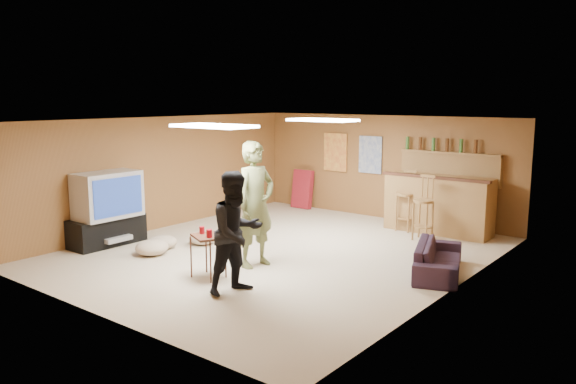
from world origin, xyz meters
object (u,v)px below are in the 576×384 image
Objects in this scene: person_black at (237,233)px; tv_body at (108,195)px; bar_counter at (438,204)px; sofa at (438,259)px; person_olive at (256,204)px; tray_table at (208,256)px.

tv_body is at bearing 95.12° from person_black.
bar_counter reaches higher than sofa.
bar_counter is 1.04× the size of person_olive.
person_black is (0.60, -1.06, -0.15)m from person_olive.
tv_body is 2.74m from tray_table.
person_black reaches higher than sofa.
tray_table is at bearing 111.36° from sofa.
bar_counter is 2.66m from sofa.
tv_body is at bearing -133.00° from bar_counter.
tray_table is (-0.75, 0.20, -0.50)m from person_black.
tv_body is 0.70× the size of sofa.
person_olive is 1.22× the size of sofa.
person_olive is at bearing 40.87° from person_black.
person_olive is at bearing -109.38° from bar_counter.
tv_body is at bearing 176.09° from tray_table.
sofa is (2.38, 1.35, -0.73)m from person_olive.
tray_table is (-0.16, -0.86, -0.65)m from person_olive.
tv_body reaches higher than bar_counter.
person_black reaches higher than tray_table.
person_olive is (2.82, 0.68, 0.06)m from tv_body.
person_olive is 3.09× the size of tray_table.
bar_counter is 1.23× the size of person_black.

